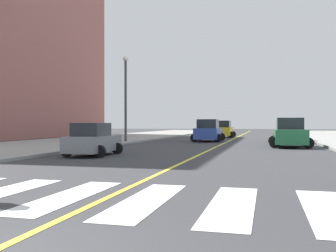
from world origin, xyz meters
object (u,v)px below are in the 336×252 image
object	(u,v)px
car_blue_fifth	(208,131)
car_green_second	(290,133)
car_black_fourth	(289,132)
street_lamp	(126,91)
car_yellow_third	(223,130)
car_gray_nearest	(93,140)

from	to	relation	value
car_blue_fifth	car_green_second	bearing A→B (deg)	-45.52
car_black_fourth	street_lamp	size ratio (longest dim) A/B	0.62
car_green_second	car_yellow_third	distance (m)	18.08
car_green_second	car_black_fourth	bearing A→B (deg)	-93.40
car_green_second	car_yellow_third	size ratio (longest dim) A/B	1.03
car_yellow_third	car_green_second	bearing A→B (deg)	-68.47
car_gray_nearest	car_yellow_third	xyz separation A→B (m)	(3.63, 26.67, 0.14)
car_green_second	car_blue_fifth	distance (m)	9.38
car_yellow_third	car_blue_fifth	distance (m)	10.26
car_gray_nearest	car_green_second	distance (m)	14.04
car_green_second	car_yellow_third	xyz separation A→B (m)	(-6.44, 16.89, -0.03)
car_black_fourth	car_blue_fifth	bearing A→B (deg)	3.67
car_green_second	car_blue_fifth	world-z (taller)	car_green_second
car_gray_nearest	car_green_second	size ratio (longest dim) A/B	0.82
car_yellow_third	car_blue_fifth	xyz separation A→B (m)	(-0.20, -10.26, 0.02)
street_lamp	car_green_second	bearing A→B (deg)	-9.89
car_gray_nearest	street_lamp	world-z (taller)	street_lamp
car_black_fourth	street_lamp	distance (m)	14.58
car_black_fourth	car_blue_fifth	size ratio (longest dim) A/B	0.98
car_green_second	street_lamp	distance (m)	13.53
car_yellow_third	car_black_fourth	size ratio (longest dim) A/B	1.00
car_yellow_third	street_lamp	distance (m)	16.37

